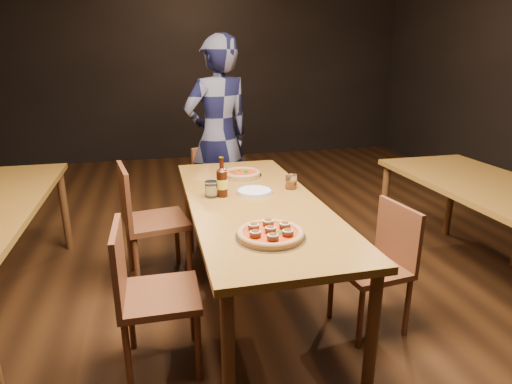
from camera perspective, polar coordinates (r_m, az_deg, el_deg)
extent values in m
plane|color=black|center=(3.00, -0.23, -14.78)|extent=(9.00, 9.00, 0.00)
plane|color=black|center=(6.98, -9.28, 16.73)|extent=(7.00, 0.00, 7.00)
cube|color=brown|center=(2.68, -0.25, -1.51)|extent=(0.80, 2.00, 0.04)
cylinder|color=#583419|center=(1.99, -3.71, -21.65)|extent=(0.06, 0.06, 0.71)
cylinder|color=#583419|center=(3.63, -8.96, -2.70)|extent=(0.06, 0.06, 0.71)
cylinder|color=#583419|center=(2.18, 15.16, -18.29)|extent=(0.06, 0.06, 0.71)
cylinder|color=#583419|center=(3.74, 1.47, -1.86)|extent=(0.06, 0.06, 0.71)
cylinder|color=#583419|center=(3.98, -24.15, -2.24)|extent=(0.06, 0.06, 0.71)
cube|color=brown|center=(3.33, 30.43, -0.11)|extent=(0.80, 2.00, 0.04)
cylinder|color=#583419|center=(3.95, 16.70, -1.55)|extent=(0.06, 0.06, 0.71)
cylinder|color=#583419|center=(4.32, 24.53, -0.76)|extent=(0.06, 0.06, 0.71)
cylinder|color=#B7B7BF|center=(2.13, 1.92, -6.07)|extent=(0.36, 0.36, 0.01)
cylinder|color=#AF7A49|center=(2.13, 1.92, -5.76)|extent=(0.33, 0.33, 0.02)
torus|color=#AF7A49|center=(2.13, 1.93, -5.53)|extent=(0.34, 0.34, 0.03)
cylinder|color=#B70A17|center=(2.12, 1.93, -5.48)|extent=(0.27, 0.27, 0.00)
cylinder|color=#B7B7BF|center=(3.21, -1.90, 2.22)|extent=(0.30, 0.30, 0.01)
cylinder|color=#AF7A49|center=(3.20, -1.90, 2.42)|extent=(0.27, 0.27, 0.02)
torus|color=#AF7A49|center=(3.20, -1.91, 2.57)|extent=(0.28, 0.28, 0.03)
cylinder|color=#B70A17|center=(3.20, -1.91, 2.61)|extent=(0.21, 0.21, 0.00)
cylinder|color=white|center=(2.80, -0.20, 0.07)|extent=(0.23, 0.23, 0.02)
cylinder|color=black|center=(2.73, -4.55, 1.10)|extent=(0.07, 0.07, 0.17)
cylinder|color=black|center=(2.69, -4.62, 3.66)|extent=(0.03, 0.03, 0.08)
cylinder|color=yellow|center=(2.73, -4.55, 1.10)|extent=(0.07, 0.07, 0.06)
cylinder|color=white|center=(2.73, -5.98, 0.40)|extent=(0.08, 0.08, 0.10)
cylinder|color=#924B10|center=(2.89, 4.71, 1.36)|extent=(0.08, 0.08, 0.10)
imported|color=black|center=(3.90, -5.05, 7.14)|extent=(0.76, 0.63, 1.79)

